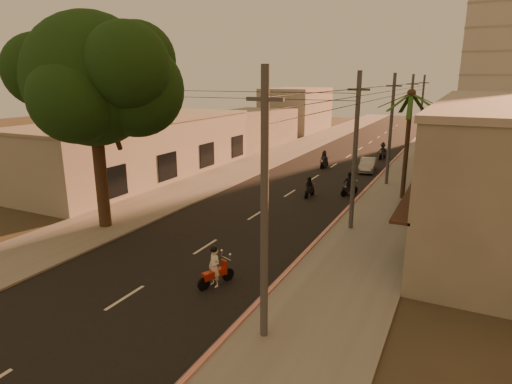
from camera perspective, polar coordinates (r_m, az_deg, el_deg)
ground at (r=21.32m, az=-9.69°, el=-9.07°), size 160.00×160.00×0.00m
road at (r=38.48m, az=7.84°, el=1.92°), size 10.00×140.00×0.02m
sidewalk_right at (r=36.91m, az=18.95°, el=0.76°), size 5.00×140.00×0.12m
sidewalk_left at (r=41.36m, az=-2.07°, el=3.04°), size 5.00×140.00×0.12m
curb_stripe at (r=32.48m, az=13.58°, el=-0.64°), size 0.20×60.00×0.20m
shophouse_row at (r=34.11m, az=29.81°, el=4.64°), size 8.80×34.20×7.30m
left_building at (r=39.64m, az=-14.62°, el=5.77°), size 8.20×24.20×5.20m
broadleaf_tree at (r=25.48m, az=-20.19°, el=13.80°), size 9.60×8.70×12.10m
palm_tree at (r=31.91m, az=19.96°, el=11.48°), size 5.00×5.00×8.20m
utility_poles at (r=36.13m, az=17.75°, el=11.00°), size 1.20×48.26×9.00m
filler_right at (r=60.97m, az=28.49°, el=7.91°), size 8.00×14.00×6.00m
filler_left_near at (r=56.25m, az=-1.21°, el=8.43°), size 8.00×14.00×4.40m
filler_left_far at (r=72.53m, az=5.42°, el=10.87°), size 8.00×14.00×7.00m
scooter_red at (r=18.45m, az=-5.52°, el=-10.05°), size 1.03×1.78×1.85m
scooter_mid_a at (r=31.88m, az=7.14°, el=0.56°), size 0.83×1.65×1.62m
scooter_mid_b at (r=32.90m, az=12.31°, el=0.99°), size 1.35×1.77×1.87m
scooter_far_a at (r=42.56m, az=9.08°, el=4.22°), size 0.94×1.81×1.78m
scooter_far_b at (r=48.71m, az=16.53°, el=5.21°), size 1.37×1.91×1.89m
parked_car at (r=41.90m, az=14.68°, el=3.51°), size 2.10×4.12×1.27m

